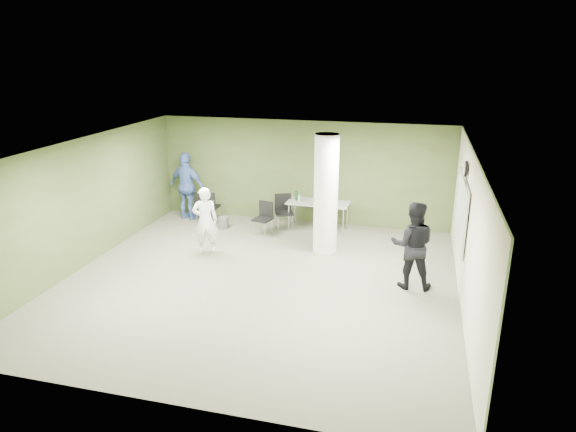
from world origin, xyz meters
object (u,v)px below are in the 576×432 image
(man_blue, at_px, (187,186))
(woman_white, at_px, (205,220))
(folding_table, at_px, (318,204))
(chair_back_left, at_px, (204,205))
(man_black, at_px, (412,245))

(man_blue, bearing_deg, woman_white, 137.26)
(folding_table, distance_m, chair_back_left, 3.13)
(chair_back_left, bearing_deg, man_black, 179.41)
(folding_table, height_order, woman_white, woman_white)
(woman_white, bearing_deg, man_blue, -80.57)
(chair_back_left, relative_size, man_black, 0.51)
(chair_back_left, xyz_separation_m, woman_white, (0.89, -1.93, 0.27))
(man_black, bearing_deg, chair_back_left, -27.80)
(chair_back_left, height_order, woman_white, woman_white)
(folding_table, height_order, man_blue, man_blue)
(man_black, xyz_separation_m, man_blue, (-6.19, 2.87, 0.05))
(woman_white, xyz_separation_m, man_blue, (-1.47, 2.19, 0.16))
(folding_table, relative_size, chair_back_left, 1.81)
(chair_back_left, xyz_separation_m, man_black, (5.61, -2.60, 0.37))
(folding_table, xyz_separation_m, chair_back_left, (-3.11, -0.29, -0.19))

